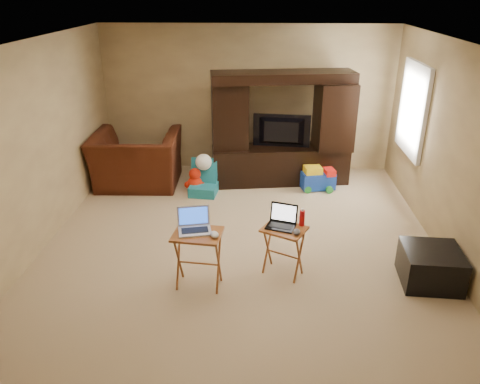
{
  "coord_description": "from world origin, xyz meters",
  "views": [
    {
      "loc": [
        0.23,
        -5.31,
        3.08
      ],
      "look_at": [
        0.0,
        -0.2,
        0.8
      ],
      "focal_mm": 35.0,
      "sensor_mm": 36.0,
      "label": 1
    }
  ],
  "objects_px": {
    "plush_toy": "(195,180)",
    "tray_table_left": "(198,260)",
    "mouse_right": "(297,232)",
    "mouse_left": "(214,235)",
    "push_toy": "(318,178)",
    "laptop_right": "(281,218)",
    "water_bottle": "(302,218)",
    "recliner": "(137,160)",
    "entertainment_center": "(281,129)",
    "tray_table_right": "(283,251)",
    "ottoman": "(431,266)",
    "child_rocker": "(203,178)",
    "laptop_left": "(194,222)",
    "television": "(281,132)"
  },
  "relations": [
    {
      "from": "recliner",
      "to": "mouse_right",
      "type": "distance_m",
      "value": 3.59
    },
    {
      "from": "television",
      "to": "plush_toy",
      "type": "bearing_deg",
      "value": 23.77
    },
    {
      "from": "laptop_right",
      "to": "child_rocker",
      "type": "bearing_deg",
      "value": 134.94
    },
    {
      "from": "recliner",
      "to": "mouse_right",
      "type": "relative_size",
      "value": 11.35
    },
    {
      "from": "entertainment_center",
      "to": "mouse_right",
      "type": "relative_size",
      "value": 18.7
    },
    {
      "from": "entertainment_center",
      "to": "mouse_right",
      "type": "xyz_separation_m",
      "value": [
        0.08,
        -2.91,
        -0.3
      ]
    },
    {
      "from": "recliner",
      "to": "push_toy",
      "type": "xyz_separation_m",
      "value": [
        2.97,
        -0.04,
        -0.24
      ]
    },
    {
      "from": "recliner",
      "to": "laptop_left",
      "type": "bearing_deg",
      "value": 114.13
    },
    {
      "from": "push_toy",
      "to": "ottoman",
      "type": "xyz_separation_m",
      "value": [
        0.98,
        -2.56,
        -0.0
      ]
    },
    {
      "from": "entertainment_center",
      "to": "push_toy",
      "type": "xyz_separation_m",
      "value": [
        0.61,
        -0.31,
        -0.72
      ]
    },
    {
      "from": "mouse_left",
      "to": "tray_table_right",
      "type": "bearing_deg",
      "value": 25.16
    },
    {
      "from": "mouse_right",
      "to": "tray_table_left",
      "type": "bearing_deg",
      "value": -171.46
    },
    {
      "from": "mouse_left",
      "to": "push_toy",
      "type": "bearing_deg",
      "value": 63.47
    },
    {
      "from": "recliner",
      "to": "child_rocker",
      "type": "height_order",
      "value": "recliner"
    },
    {
      "from": "tray_table_left",
      "to": "laptop_right",
      "type": "bearing_deg",
      "value": 25.37
    },
    {
      "from": "tray_table_left",
      "to": "laptop_right",
      "type": "distance_m",
      "value": 1.02
    },
    {
      "from": "laptop_left",
      "to": "laptop_right",
      "type": "height_order",
      "value": "laptop_left"
    },
    {
      "from": "laptop_left",
      "to": "tray_table_right",
      "type": "bearing_deg",
      "value": 2.27
    },
    {
      "from": "laptop_right",
      "to": "water_bottle",
      "type": "relative_size",
      "value": 1.7
    },
    {
      "from": "entertainment_center",
      "to": "mouse_left",
      "type": "height_order",
      "value": "entertainment_center"
    },
    {
      "from": "child_rocker",
      "to": "mouse_right",
      "type": "distance_m",
      "value": 2.68
    },
    {
      "from": "television",
      "to": "laptop_left",
      "type": "bearing_deg",
      "value": 77.13
    },
    {
      "from": "entertainment_center",
      "to": "mouse_left",
      "type": "distance_m",
      "value": 3.25
    },
    {
      "from": "tray_table_right",
      "to": "plush_toy",
      "type": "bearing_deg",
      "value": 147.56
    },
    {
      "from": "recliner",
      "to": "mouse_left",
      "type": "relative_size",
      "value": 10.17
    },
    {
      "from": "laptop_right",
      "to": "laptop_left",
      "type": "bearing_deg",
      "value": -146.43
    },
    {
      "from": "laptop_right",
      "to": "mouse_left",
      "type": "relative_size",
      "value": 2.31
    },
    {
      "from": "ottoman",
      "to": "tray_table_right",
      "type": "distance_m",
      "value": 1.65
    },
    {
      "from": "recliner",
      "to": "laptop_right",
      "type": "height_order",
      "value": "recliner"
    },
    {
      "from": "entertainment_center",
      "to": "mouse_right",
      "type": "distance_m",
      "value": 2.92
    },
    {
      "from": "tray_table_left",
      "to": "mouse_right",
      "type": "relative_size",
      "value": 5.5
    },
    {
      "from": "child_rocker",
      "to": "plush_toy",
      "type": "relative_size",
      "value": 1.39
    },
    {
      "from": "ottoman",
      "to": "water_bottle",
      "type": "distance_m",
      "value": 1.53
    },
    {
      "from": "ottoman",
      "to": "tray_table_right",
      "type": "height_order",
      "value": "tray_table_right"
    },
    {
      "from": "plush_toy",
      "to": "tray_table_left",
      "type": "xyz_separation_m",
      "value": [
        0.39,
        -2.58,
        0.13
      ]
    },
    {
      "from": "television",
      "to": "tray_table_left",
      "type": "xyz_separation_m",
      "value": [
        -0.99,
        -3.02,
        -0.55
      ]
    },
    {
      "from": "plush_toy",
      "to": "tray_table_right",
      "type": "height_order",
      "value": "tray_table_right"
    },
    {
      "from": "tray_table_left",
      "to": "laptop_right",
      "type": "height_order",
      "value": "laptop_right"
    },
    {
      "from": "recliner",
      "to": "child_rocker",
      "type": "xyz_separation_m",
      "value": [
        1.13,
        -0.32,
        -0.16
      ]
    },
    {
      "from": "push_toy",
      "to": "laptop_right",
      "type": "height_order",
      "value": "laptop_right"
    },
    {
      "from": "push_toy",
      "to": "tray_table_left",
      "type": "distance_m",
      "value": 3.19
    },
    {
      "from": "television",
      "to": "mouse_left",
      "type": "xyz_separation_m",
      "value": [
        -0.8,
        -3.09,
        -0.19
      ]
    },
    {
      "from": "mouse_left",
      "to": "child_rocker",
      "type": "bearing_deg",
      "value": 99.66
    },
    {
      "from": "laptop_right",
      "to": "tray_table_left",
      "type": "bearing_deg",
      "value": -144.17
    },
    {
      "from": "ottoman",
      "to": "laptop_right",
      "type": "distance_m",
      "value": 1.76
    },
    {
      "from": "ottoman",
      "to": "tray_table_right",
      "type": "relative_size",
      "value": 1.05
    },
    {
      "from": "tray_table_left",
      "to": "mouse_left",
      "type": "height_order",
      "value": "mouse_left"
    },
    {
      "from": "child_rocker",
      "to": "tray_table_right",
      "type": "bearing_deg",
      "value": -56.15
    },
    {
      "from": "plush_toy",
      "to": "laptop_right",
      "type": "height_order",
      "value": "laptop_right"
    },
    {
      "from": "push_toy",
      "to": "ottoman",
      "type": "distance_m",
      "value": 2.74
    }
  ]
}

